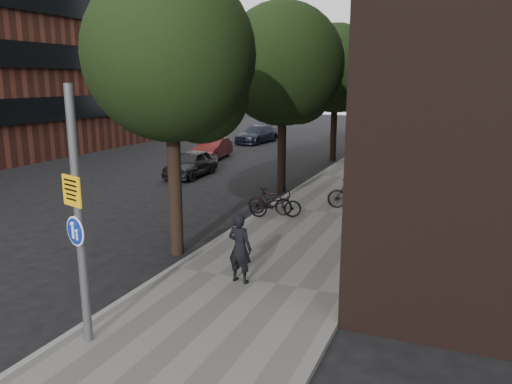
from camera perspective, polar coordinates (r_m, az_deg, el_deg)
The scene contains 15 objects.
ground at distance 9.32m, azimuth -9.73°, elevation -17.74°, with size 120.00×120.00×0.00m, color black.
sidewalk at distance 17.85m, azimuth 8.28°, elevation -2.44°, with size 4.50×60.00×0.12m, color #605D59.
curb_edge at distance 18.51m, azimuth 1.52°, elevation -1.74°, with size 0.15×60.00×0.13m, color slate.
street_tree_near at distance 13.33m, azimuth -9.16°, elevation 14.36°, with size 4.40×4.40×7.50m.
street_tree_mid at distance 21.05m, azimuth 3.39°, elevation 13.87°, with size 5.00×5.00×7.80m.
street_tree_far at distance 29.69m, azimuth 9.29°, elevation 13.41°, with size 5.00×5.00×7.80m.
signpost at distance 9.01m, azimuth -19.59°, elevation -2.77°, with size 0.51×0.19×4.52m.
pedestrian at distance 11.46m, azimuth -1.85°, elevation -6.42°, with size 0.60×0.39×1.64m, color black.
parked_bike_facade_near at distance 16.64m, azimuth 13.49°, elevation -2.02°, with size 0.58×1.66×0.87m, color black.
parked_bike_facade_far at distance 18.33m, azimuth 10.96°, elevation -0.21°, with size 0.50×1.79×1.07m, color black.
parked_bike_curb_near at distance 16.89m, azimuth 2.25°, elevation -1.38°, with size 0.61×1.74×0.91m, color black.
parked_bike_curb_far at distance 17.18m, azimuth 1.62°, elevation -1.09°, with size 0.44×1.55×0.93m, color black.
parked_car_near at distance 24.81m, azimuth -7.44°, elevation 3.24°, with size 1.51×3.75×1.28m, color black.
parked_car_mid at distance 30.09m, azimuth -4.97°, elevation 4.95°, with size 1.34×3.83×1.26m, color maroon.
parked_car_far at distance 37.80m, azimuth 0.12°, elevation 6.63°, with size 1.83×4.51×1.31m, color black.
Camera 1 is at (4.42, -6.72, 4.71)m, focal length 35.00 mm.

